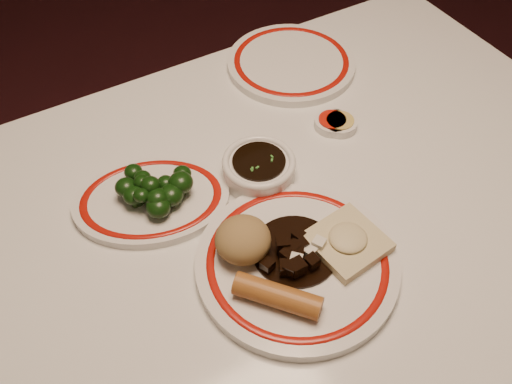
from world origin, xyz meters
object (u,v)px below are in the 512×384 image
object	(u,v)px
rice_mound	(243,240)
fried_wonton	(347,241)
stirfry_heap	(295,253)
dining_table	(296,247)
broccoli_pile	(154,191)
main_plate	(297,263)
broccoli_plate	(151,200)
soy_bowl	(259,169)
spring_roll	(277,296)

from	to	relation	value
rice_mound	fried_wonton	xyz separation A→B (m)	(0.14, -0.07, -0.02)
rice_mound	stirfry_heap	bearing A→B (deg)	-37.95
dining_table	broccoli_pile	bearing A→B (deg)	146.37
main_plate	broccoli_pile	world-z (taller)	broccoli_pile
main_plate	broccoli_plate	world-z (taller)	main_plate
fried_wonton	stirfry_heap	xyz separation A→B (m)	(-0.08, 0.02, -0.00)
dining_table	broccoli_pile	size ratio (longest dim) A/B	9.79
stirfry_heap	broccoli_plate	world-z (taller)	stirfry_heap
soy_bowl	spring_roll	bearing A→B (deg)	-114.56
fried_wonton	broccoli_plate	bearing A→B (deg)	132.39
main_plate	stirfry_heap	world-z (taller)	stirfry_heap
main_plate	stirfry_heap	xyz separation A→B (m)	(-0.00, 0.01, 0.02)
fried_wonton	spring_roll	bearing A→B (deg)	-168.04
stirfry_heap	soy_bowl	distance (m)	0.18
dining_table	soy_bowl	world-z (taller)	soy_bowl
fried_wonton	main_plate	bearing A→B (deg)	169.58
spring_roll	broccoli_plate	size ratio (longest dim) A/B	0.41
dining_table	rice_mound	xyz separation A→B (m)	(-0.12, -0.03, 0.14)
main_plate	broccoli_pile	bearing A→B (deg)	122.12
main_plate	fried_wonton	world-z (taller)	fried_wonton
fried_wonton	dining_table	bearing A→B (deg)	100.82
broccoli_plate	broccoli_pile	world-z (taller)	broccoli_pile
dining_table	rice_mound	distance (m)	0.19
spring_roll	stirfry_heap	distance (m)	0.08
spring_roll	main_plate	bearing A→B (deg)	-4.40
soy_bowl	broccoli_plate	bearing A→B (deg)	168.12
broccoli_pile	fried_wonton	bearing A→B (deg)	-46.96
rice_mound	soy_bowl	size ratio (longest dim) A/B	0.69
main_plate	broccoli_pile	xyz separation A→B (m)	(-0.13, 0.21, 0.03)
dining_table	soy_bowl	bearing A→B (deg)	99.74
rice_mound	broccoli_pile	world-z (taller)	rice_mound
soy_bowl	dining_table	bearing A→B (deg)	-80.26
soy_bowl	broccoli_pile	bearing A→B (deg)	171.03
main_plate	rice_mound	distance (m)	0.09
rice_mound	main_plate	bearing A→B (deg)	-41.29
spring_roll	stirfry_heap	xyz separation A→B (m)	(0.06, 0.05, -0.01)
dining_table	stirfry_heap	distance (m)	0.15
spring_roll	broccoli_plate	world-z (taller)	spring_roll
broccoli_pile	rice_mound	bearing A→B (deg)	-65.55
main_plate	rice_mound	bearing A→B (deg)	138.71
dining_table	broccoli_pile	world-z (taller)	broccoli_pile
broccoli_plate	soy_bowl	xyz separation A→B (m)	(0.18, -0.04, 0.01)
rice_mound	fried_wonton	bearing A→B (deg)	-26.01
spring_roll	soy_bowl	world-z (taller)	spring_roll
fried_wonton	soy_bowl	xyz separation A→B (m)	(-0.04, 0.20, -0.01)
fried_wonton	broccoli_plate	size ratio (longest dim) A/B	0.37
broccoli_plate	soy_bowl	world-z (taller)	soy_bowl
spring_roll	soy_bowl	size ratio (longest dim) A/B	1.02
broccoli_pile	broccoli_plate	bearing A→B (deg)	113.72
fried_wonton	broccoli_pile	xyz separation A→B (m)	(-0.21, 0.22, 0.01)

